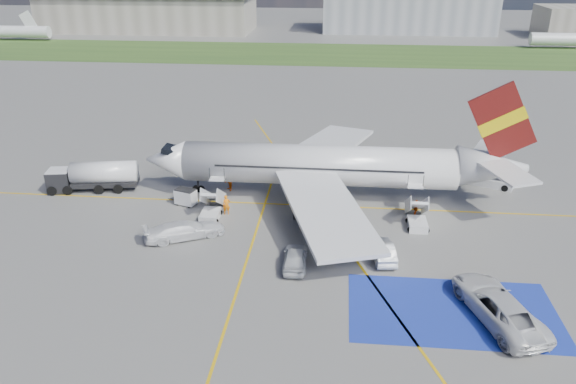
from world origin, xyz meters
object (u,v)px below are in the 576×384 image
airliner (334,166)px  van_white_a (499,302)px  fuel_tanker (94,178)px  car_silver_a (295,257)px  belt_loader (487,181)px  gpu_cart (186,198)px  car_silver_b (383,250)px  van_white_b (184,227)px

airliner → van_white_a: airliner is taller
fuel_tanker → car_silver_a: (21.47, -12.84, -0.49)m
fuel_tanker → belt_loader: 40.23m
gpu_cart → airliner: bearing=31.8°
fuel_tanker → car_silver_b: (28.24, -11.02, -0.53)m
airliner → van_white_a: 21.71m
gpu_cart → car_silver_a: bearing=-22.2°
car_silver_a → car_silver_b: (6.77, 1.82, -0.04)m
car_silver_b → van_white_b: van_white_b is taller
belt_loader → car_silver_a: (-18.41, -18.06, 0.34)m
airliner → van_white_a: (11.26, -18.43, -2.16)m
car_silver_b → van_white_a: 10.05m
belt_loader → car_silver_a: bearing=-111.0°
airliner → gpu_cart: (-13.99, -2.95, -2.67)m
airliner → gpu_cart: 14.54m
airliner → van_white_b: airliner is taller
car_silver_b → van_white_a: (7.13, -7.07, 0.51)m
car_silver_a → van_white_a: size_ratio=0.68×
airliner → fuel_tanker: bearing=-179.2°
van_white_a → van_white_b: 25.24m
car_silver_a → airliner: bearing=-102.6°
belt_loader → van_white_b: 31.58m
airliner → van_white_b: (-12.34, -9.50, -2.40)m
fuel_tanker → van_white_b: size_ratio=1.79×
airliner → car_silver_a: (-2.64, -13.19, -2.63)m
airliner → fuel_tanker: airliner is taller
fuel_tanker → van_white_b: bearing=-47.7°
van_white_a → car_silver_b: bearing=-62.4°
belt_loader → car_silver_b: size_ratio=1.33×
gpu_cart → van_white_a: size_ratio=0.34×
airliner → fuel_tanker: size_ratio=4.07×
belt_loader → car_silver_b: belt_loader is taller
car_silver_b → van_white_b: (-16.48, 1.86, 0.26)m
airliner → car_silver_b: size_ratio=8.31×
gpu_cart → van_white_b: (1.64, -6.55, 0.27)m
belt_loader → van_white_a: (-4.50, -23.31, 0.80)m
airliner → belt_loader: bearing=17.2°
airliner → car_silver_a: size_ratio=8.18×
car_silver_a → van_white_b: 10.38m
car_silver_a → van_white_b: (-9.70, 3.68, 0.22)m
fuel_tanker → car_silver_b: bearing=-31.1°
car_silver_b → gpu_cart: bearing=-32.5°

